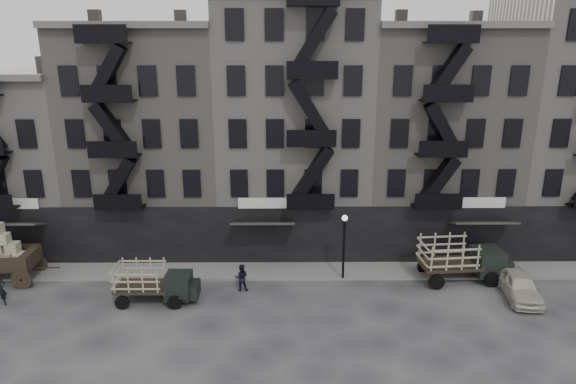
{
  "coord_description": "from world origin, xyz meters",
  "views": [
    {
      "loc": [
        -0.62,
        -26.34,
        14.69
      ],
      "look_at": [
        -0.41,
        4.0,
        5.31
      ],
      "focal_mm": 32.0,
      "sensor_mm": 36.0,
      "label": 1
    }
  ],
  "objects_px": {
    "stake_truck_west": "(154,280)",
    "stake_truck_east": "(462,257)",
    "car_east": "(520,285)",
    "pedestrian_mid": "(241,277)"
  },
  "relations": [
    {
      "from": "pedestrian_mid",
      "to": "stake_truck_east",
      "type": "bearing_deg",
      "value": -174.92
    },
    {
      "from": "stake_truck_east",
      "to": "pedestrian_mid",
      "type": "relative_size",
      "value": 3.41
    },
    {
      "from": "stake_truck_west",
      "to": "stake_truck_east",
      "type": "bearing_deg",
      "value": 8.24
    },
    {
      "from": "stake_truck_west",
      "to": "car_east",
      "type": "xyz_separation_m",
      "value": [
        21.03,
        0.34,
        -0.59
      ]
    },
    {
      "from": "stake_truck_west",
      "to": "pedestrian_mid",
      "type": "height_order",
      "value": "stake_truck_west"
    },
    {
      "from": "stake_truck_west",
      "to": "stake_truck_east",
      "type": "distance_m",
      "value": 18.53
    },
    {
      "from": "car_east",
      "to": "pedestrian_mid",
      "type": "height_order",
      "value": "pedestrian_mid"
    },
    {
      "from": "stake_truck_east",
      "to": "car_east",
      "type": "distance_m",
      "value": 3.56
    },
    {
      "from": "stake_truck_west",
      "to": "pedestrian_mid",
      "type": "bearing_deg",
      "value": 15.36
    },
    {
      "from": "stake_truck_west",
      "to": "car_east",
      "type": "bearing_deg",
      "value": 1.31
    }
  ]
}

